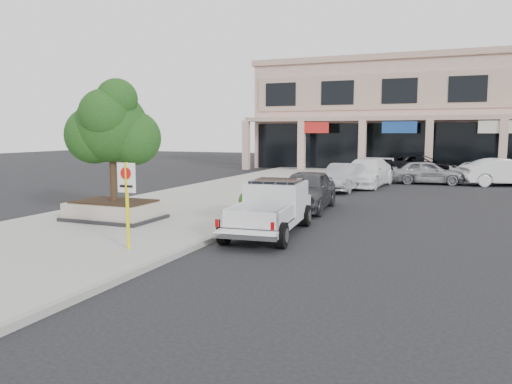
{
  "coord_description": "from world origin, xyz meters",
  "views": [
    {
      "loc": [
        5.16,
        -12.7,
        3.24
      ],
      "look_at": [
        -0.64,
        1.5,
        1.39
      ],
      "focal_mm": 35.0,
      "sensor_mm": 36.0,
      "label": 1
    }
  ],
  "objects_px": {
    "pickup_truck": "(269,208)",
    "lot_car_b": "(506,172)",
    "planter_tree": "(117,127)",
    "lot_car_d": "(422,166)",
    "curb_car_d": "(375,167)",
    "curb_car_a": "(306,190)",
    "curb_car_b": "(343,177)",
    "no_parking_sign": "(127,194)",
    "planter": "(114,210)",
    "curb_car_c": "(366,172)",
    "lot_car_a": "(427,172)",
    "lot_car_e": "(480,171)"
  },
  "relations": [
    {
      "from": "pickup_truck",
      "to": "lot_car_b",
      "type": "relative_size",
      "value": 1.06
    },
    {
      "from": "planter_tree",
      "to": "lot_car_d",
      "type": "relative_size",
      "value": 0.71
    },
    {
      "from": "curb_car_d",
      "to": "lot_car_d",
      "type": "bearing_deg",
      "value": 23.07
    },
    {
      "from": "pickup_truck",
      "to": "curb_car_a",
      "type": "height_order",
      "value": "pickup_truck"
    },
    {
      "from": "lot_car_d",
      "to": "curb_car_b",
      "type": "bearing_deg",
      "value": 171.06
    },
    {
      "from": "no_parking_sign",
      "to": "curb_car_d",
      "type": "bearing_deg",
      "value": 84.82
    },
    {
      "from": "lot_car_b",
      "to": "lot_car_d",
      "type": "distance_m",
      "value": 6.93
    },
    {
      "from": "curb_car_a",
      "to": "curb_car_d",
      "type": "height_order",
      "value": "curb_car_a"
    },
    {
      "from": "pickup_truck",
      "to": "lot_car_d",
      "type": "bearing_deg",
      "value": 77.36
    },
    {
      "from": "planter",
      "to": "no_parking_sign",
      "type": "xyz_separation_m",
      "value": [
        3.22,
        -3.55,
        1.16
      ]
    },
    {
      "from": "planter_tree",
      "to": "no_parking_sign",
      "type": "xyz_separation_m",
      "value": [
        3.09,
        -3.7,
        -1.78
      ]
    },
    {
      "from": "curb_car_c",
      "to": "lot_car_b",
      "type": "distance_m",
      "value": 8.5
    },
    {
      "from": "curb_car_a",
      "to": "lot_car_a",
      "type": "relative_size",
      "value": 1.12
    },
    {
      "from": "lot_car_b",
      "to": "planter_tree",
      "type": "bearing_deg",
      "value": 126.43
    },
    {
      "from": "curb_car_d",
      "to": "lot_car_d",
      "type": "distance_m",
      "value": 3.36
    },
    {
      "from": "no_parking_sign",
      "to": "lot_car_a",
      "type": "distance_m",
      "value": 22.99
    },
    {
      "from": "curb_car_d",
      "to": "curb_car_a",
      "type": "bearing_deg",
      "value": -88.34
    },
    {
      "from": "pickup_truck",
      "to": "lot_car_b",
      "type": "distance_m",
      "value": 20.53
    },
    {
      "from": "planter_tree",
      "to": "curb_car_d",
      "type": "height_order",
      "value": "planter_tree"
    },
    {
      "from": "planter_tree",
      "to": "curb_car_a",
      "type": "height_order",
      "value": "planter_tree"
    },
    {
      "from": "curb_car_a",
      "to": "curb_car_b",
      "type": "relative_size",
      "value": 1.07
    },
    {
      "from": "curb_car_d",
      "to": "lot_car_d",
      "type": "height_order",
      "value": "lot_car_d"
    },
    {
      "from": "pickup_truck",
      "to": "curb_car_c",
      "type": "xyz_separation_m",
      "value": [
        0.38,
        15.4,
        -0.0
      ]
    },
    {
      "from": "curb_car_b",
      "to": "lot_car_d",
      "type": "distance_m",
      "value": 11.33
    },
    {
      "from": "pickup_truck",
      "to": "curb_car_b",
      "type": "bearing_deg",
      "value": 86.41
    },
    {
      "from": "pickup_truck",
      "to": "lot_car_e",
      "type": "height_order",
      "value": "pickup_truck"
    },
    {
      "from": "curb_car_c",
      "to": "lot_car_d",
      "type": "xyz_separation_m",
      "value": [
        2.61,
        8.08,
        -0.04
      ]
    },
    {
      "from": "planter_tree",
      "to": "curb_car_b",
      "type": "height_order",
      "value": "planter_tree"
    },
    {
      "from": "curb_car_b",
      "to": "lot_car_e",
      "type": "height_order",
      "value": "curb_car_b"
    },
    {
      "from": "planter_tree",
      "to": "lot_car_d",
      "type": "bearing_deg",
      "value": 70.0
    },
    {
      "from": "curb_car_d",
      "to": "lot_car_b",
      "type": "distance_m",
      "value": 8.99
    },
    {
      "from": "planter",
      "to": "lot_car_a",
      "type": "relative_size",
      "value": 0.73
    },
    {
      "from": "no_parking_sign",
      "to": "pickup_truck",
      "type": "xyz_separation_m",
      "value": [
        2.53,
        3.87,
        -0.8
      ]
    },
    {
      "from": "curb_car_b",
      "to": "lot_car_d",
      "type": "xyz_separation_m",
      "value": [
        3.38,
        10.81,
        0.04
      ]
    },
    {
      "from": "lot_car_a",
      "to": "curb_car_d",
      "type": "bearing_deg",
      "value": 38.15
    },
    {
      "from": "curb_car_a",
      "to": "curb_car_c",
      "type": "distance_m",
      "value": 10.08
    },
    {
      "from": "planter_tree",
      "to": "lot_car_b",
      "type": "bearing_deg",
      "value": 54.09
    },
    {
      "from": "lot_car_a",
      "to": "lot_car_e",
      "type": "distance_m",
      "value": 4.79
    },
    {
      "from": "curb_car_c",
      "to": "curb_car_a",
      "type": "bearing_deg",
      "value": -88.29
    },
    {
      "from": "planter",
      "to": "curb_car_a",
      "type": "relative_size",
      "value": 0.66
    },
    {
      "from": "planter_tree",
      "to": "lot_car_e",
      "type": "height_order",
      "value": "planter_tree"
    },
    {
      "from": "lot_car_b",
      "to": "lot_car_e",
      "type": "bearing_deg",
      "value": 5.93
    },
    {
      "from": "lot_car_b",
      "to": "lot_car_d",
      "type": "bearing_deg",
      "value": 30.42
    },
    {
      "from": "curb_car_b",
      "to": "curb_car_d",
      "type": "bearing_deg",
      "value": 93.42
    },
    {
      "from": "curb_car_a",
      "to": "no_parking_sign",
      "type": "bearing_deg",
      "value": -107.07
    },
    {
      "from": "curb_car_c",
      "to": "lot_car_b",
      "type": "height_order",
      "value": "curb_car_c"
    },
    {
      "from": "no_parking_sign",
      "to": "lot_car_a",
      "type": "relative_size",
      "value": 0.53
    },
    {
      "from": "curb_car_a",
      "to": "curb_car_b",
      "type": "height_order",
      "value": "curb_car_a"
    },
    {
      "from": "lot_car_e",
      "to": "pickup_truck",
      "type": "bearing_deg",
      "value": 176.43
    },
    {
      "from": "curb_car_b",
      "to": "lot_car_b",
      "type": "height_order",
      "value": "lot_car_b"
    }
  ]
}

